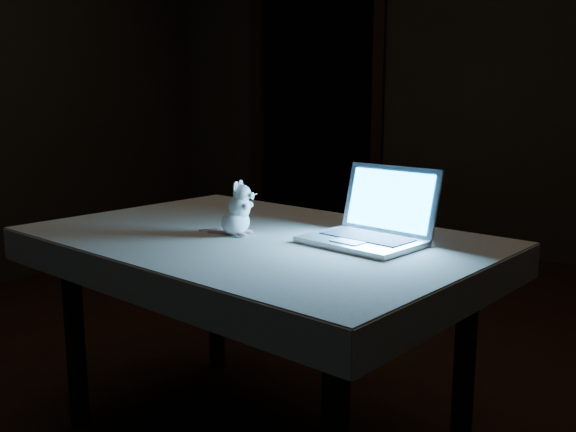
% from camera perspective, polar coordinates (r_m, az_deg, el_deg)
% --- Properties ---
extents(floor, '(5.00, 5.00, 0.00)m').
position_cam_1_polar(floor, '(2.43, 2.23, -16.08)').
color(floor, black).
rests_on(floor, ground).
extents(back_wall, '(4.50, 0.04, 2.60)m').
position_cam_1_polar(back_wall, '(4.57, 15.64, 12.88)').
color(back_wall, black).
rests_on(back_wall, ground).
extents(doorway, '(1.06, 0.36, 2.13)m').
position_cam_1_polar(doorway, '(4.90, 2.58, 10.34)').
color(doorway, black).
rests_on(doorway, back_wall).
extents(table, '(1.42, 1.11, 0.67)m').
position_cam_1_polar(table, '(2.04, -2.67, -11.18)').
color(table, black).
rests_on(table, floor).
extents(tablecloth, '(1.62, 1.42, 0.10)m').
position_cam_1_polar(tablecloth, '(1.92, -0.29, -3.28)').
color(tablecloth, beige).
rests_on(tablecloth, table).
extents(laptop, '(0.39, 0.36, 0.22)m').
position_cam_1_polar(laptop, '(1.80, 6.60, 0.83)').
color(laptop, silver).
rests_on(laptop, tablecloth).
extents(plush_mouse, '(0.16, 0.16, 0.16)m').
position_cam_1_polar(plush_mouse, '(1.92, -4.70, 0.69)').
color(plush_mouse, white).
rests_on(plush_mouse, tablecloth).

